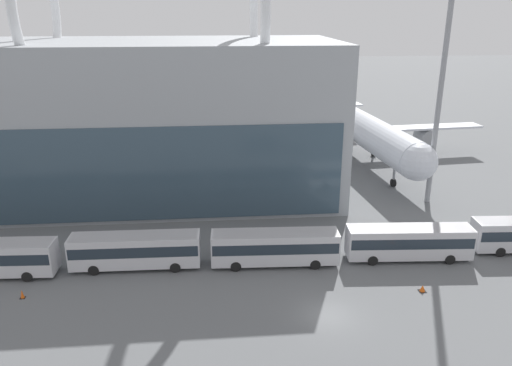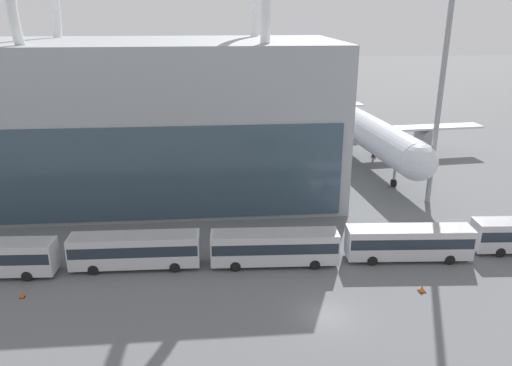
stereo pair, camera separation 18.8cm
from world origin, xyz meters
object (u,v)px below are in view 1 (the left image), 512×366
at_px(shuttle_bus_2, 135,249).
at_px(traffic_cone_1, 22,294).
at_px(shuttle_bus_3, 275,246).
at_px(airliner_at_gate_far, 359,127).
at_px(shuttle_bus_4, 409,241).
at_px(traffic_cone_0, 423,288).
at_px(floodlight_mast, 448,31).

height_order(shuttle_bus_2, traffic_cone_1, shuttle_bus_2).
relative_size(shuttle_bus_3, traffic_cone_1, 16.00).
xyz_separation_m(airliner_at_gate_far, shuttle_bus_4, (-4.75, -34.47, -3.40)).
distance_m(shuttle_bus_4, traffic_cone_0, 6.25).
xyz_separation_m(shuttle_bus_3, traffic_cone_1, (-22.34, -3.97, -1.61)).
height_order(shuttle_bus_3, shuttle_bus_4, same).
height_order(shuttle_bus_2, floodlight_mast, floodlight_mast).
bearing_deg(traffic_cone_1, shuttle_bus_2, 26.49).
height_order(shuttle_bus_4, traffic_cone_0, shuttle_bus_4).
relative_size(shuttle_bus_2, shuttle_bus_4, 0.99).
bearing_deg(traffic_cone_0, airliner_at_gate_far, 82.01).
distance_m(shuttle_bus_2, shuttle_bus_4, 26.53).
xyz_separation_m(airliner_at_gate_far, floodlight_mast, (3.68, -19.52, 15.63)).
xyz_separation_m(shuttle_bus_3, traffic_cone_0, (12.33, -6.03, -1.68)).
bearing_deg(airliner_at_gate_far, traffic_cone_1, -51.50).
xyz_separation_m(shuttle_bus_2, traffic_cone_0, (25.60, -6.59, -1.68)).
bearing_deg(shuttle_bus_2, traffic_cone_1, -152.30).
xyz_separation_m(shuttle_bus_3, shuttle_bus_4, (13.26, -0.08, 0.00)).
height_order(shuttle_bus_2, shuttle_bus_3, same).
height_order(shuttle_bus_4, floodlight_mast, floodlight_mast).
bearing_deg(traffic_cone_1, shuttle_bus_4, 6.22).
height_order(airliner_at_gate_far, shuttle_bus_2, airliner_at_gate_far).
distance_m(shuttle_bus_2, shuttle_bus_3, 13.27).
distance_m(airliner_at_gate_far, traffic_cone_0, 41.13).
bearing_deg(shuttle_bus_2, shuttle_bus_4, -0.17).
relative_size(shuttle_bus_2, traffic_cone_0, 19.15).
distance_m(floodlight_mast, traffic_cone_0, 30.87).
bearing_deg(airliner_at_gate_far, floodlight_mast, 5.62).
xyz_separation_m(shuttle_bus_4, traffic_cone_0, (-0.93, -5.95, -1.68)).
bearing_deg(shuttle_bus_4, traffic_cone_1, -170.23).
bearing_deg(traffic_cone_0, shuttle_bus_2, 165.56).
xyz_separation_m(shuttle_bus_4, floodlight_mast, (8.42, 14.95, 19.04)).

